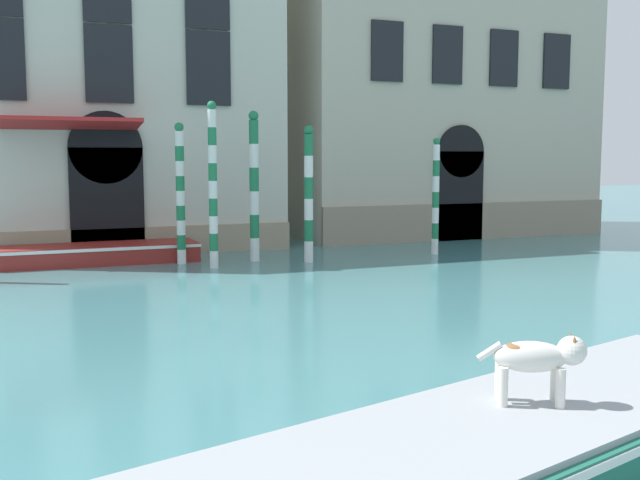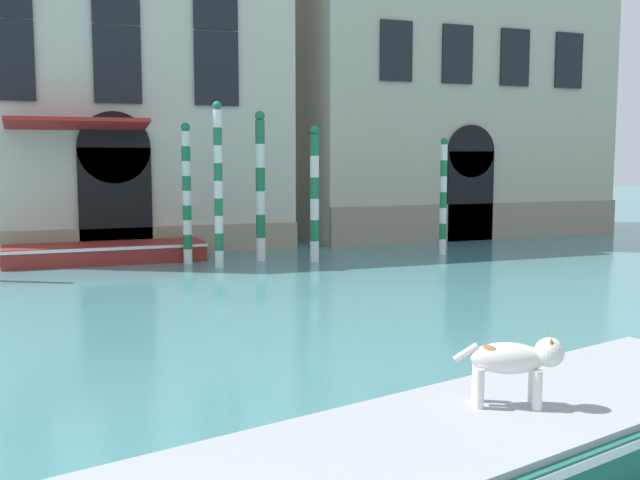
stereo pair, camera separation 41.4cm
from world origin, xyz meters
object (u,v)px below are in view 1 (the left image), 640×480
at_px(boat_foreground, 457,460).
at_px(mooring_pole_1, 180,193).
at_px(mooring_pole_5, 213,185).
at_px(dog_on_deck, 538,358).
at_px(mooring_pole_3, 436,196).
at_px(boat_moored_near_palazzo, 98,253).
at_px(mooring_pole_4, 309,194).
at_px(mooring_pole_0, 254,186).

bearing_deg(boat_foreground, mooring_pole_1, 72.19).
xyz_separation_m(mooring_pole_1, mooring_pole_5, (0.60, -1.05, 0.25)).
bearing_deg(dog_on_deck, mooring_pole_3, 89.10).
xyz_separation_m(boat_moored_near_palazzo, mooring_pole_4, (5.24, -1.92, 1.57)).
xyz_separation_m(boat_moored_near_palazzo, mooring_pole_0, (3.96, -1.16, 1.77)).
distance_m(dog_on_deck, mooring_pole_0, 13.98).
xyz_separation_m(dog_on_deck, mooring_pole_0, (1.67, 13.84, 1.06)).
relative_size(dog_on_deck, boat_moored_near_palazzo, 0.18).
xyz_separation_m(boat_foreground, dog_on_deck, (1.04, 0.29, 0.69)).
height_order(mooring_pole_0, mooring_pole_1, mooring_pole_0).
distance_m(mooring_pole_0, mooring_pole_1, 1.97).
bearing_deg(mooring_pole_4, mooring_pole_3, 1.84).
relative_size(mooring_pole_0, mooring_pole_4, 1.11).
bearing_deg(mooring_pole_1, boat_moored_near_palazzo, 154.07).
bearing_deg(mooring_pole_0, mooring_pole_4, -30.81).
relative_size(boat_foreground, mooring_pole_0, 2.28).
bearing_deg(boat_moored_near_palazzo, mooring_pole_3, -10.94).
xyz_separation_m(mooring_pole_0, mooring_pole_5, (-1.35, -0.86, 0.08)).
distance_m(boat_foreground, mooring_pole_3, 15.74).
bearing_deg(mooring_pole_0, mooring_pole_5, -147.53).
relative_size(boat_foreground, dog_on_deck, 10.06).
bearing_deg(mooring_pole_5, mooring_pole_1, 119.95).
bearing_deg(mooring_pole_5, boat_foreground, -95.82).
xyz_separation_m(dog_on_deck, mooring_pole_5, (0.32, 12.98, 1.13)).
distance_m(boat_foreground, dog_on_deck, 1.28).
distance_m(dog_on_deck, boat_moored_near_palazzo, 15.20).
height_order(boat_moored_near_palazzo, mooring_pole_0, mooring_pole_0).
distance_m(mooring_pole_1, mooring_pole_4, 3.36).
relative_size(boat_moored_near_palazzo, mooring_pole_1, 1.40).
bearing_deg(boat_foreground, mooring_pole_4, 58.63).
relative_size(mooring_pole_0, mooring_pole_5, 0.96).
relative_size(boat_moored_near_palazzo, mooring_pole_0, 1.29).
relative_size(dog_on_deck, mooring_pole_4, 0.25).
bearing_deg(mooring_pole_5, mooring_pole_3, 1.99).
height_order(boat_foreground, mooring_pole_0, mooring_pole_0).
xyz_separation_m(mooring_pole_4, mooring_pole_5, (-2.63, -0.10, 0.27)).
bearing_deg(mooring_pole_0, mooring_pole_1, 174.60).
distance_m(mooring_pole_3, mooring_pole_4, 3.99).
bearing_deg(boat_moored_near_palazzo, mooring_pole_1, -25.87).
bearing_deg(mooring_pole_4, dog_on_deck, -102.67).
relative_size(mooring_pole_3, mooring_pole_5, 0.80).
distance_m(boat_foreground, mooring_pole_5, 13.47).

